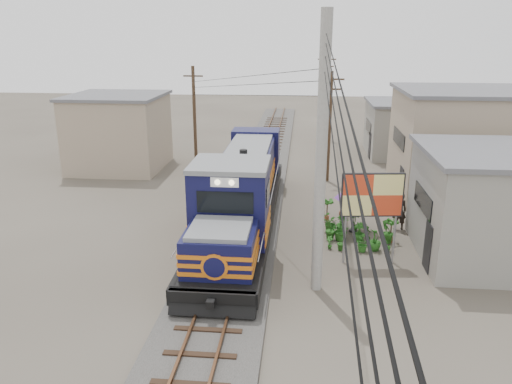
# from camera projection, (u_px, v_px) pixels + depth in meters

# --- Properties ---
(ground) EXTENTS (120.00, 120.00, 0.00)m
(ground) POSITION_uv_depth(u_px,v_px,m) (226.00, 278.00, 19.66)
(ground) COLOR #473F35
(ground) RESTS_ON ground
(ballast) EXTENTS (3.60, 70.00, 0.16)m
(ballast) POSITION_uv_depth(u_px,v_px,m) (252.00, 197.00, 29.12)
(ballast) COLOR #595651
(ballast) RESTS_ON ground
(track) EXTENTS (1.15, 70.00, 0.12)m
(track) POSITION_uv_depth(u_px,v_px,m) (252.00, 194.00, 29.07)
(track) COLOR #51331E
(track) RESTS_ON ground
(locomotive) EXTENTS (3.12, 16.97, 4.21)m
(locomotive) POSITION_uv_depth(u_px,v_px,m) (242.00, 193.00, 24.14)
(locomotive) COLOR black
(locomotive) RESTS_ON ground
(utility_pole_main) EXTENTS (0.40, 0.40, 10.00)m
(utility_pole_main) POSITION_uv_depth(u_px,v_px,m) (321.00, 160.00, 17.35)
(utility_pole_main) COLOR #9E9B93
(utility_pole_main) RESTS_ON ground
(wooden_pole_mid) EXTENTS (1.60, 0.24, 7.00)m
(wooden_pole_mid) POSITION_uv_depth(u_px,v_px,m) (329.00, 125.00, 31.41)
(wooden_pole_mid) COLOR #4C3826
(wooden_pole_mid) RESTS_ON ground
(wooden_pole_far) EXTENTS (1.60, 0.24, 7.50)m
(wooden_pole_far) POSITION_uv_depth(u_px,v_px,m) (326.00, 95.00, 44.58)
(wooden_pole_far) COLOR #4C3826
(wooden_pole_far) RESTS_ON ground
(wooden_pole_left) EXTENTS (1.60, 0.24, 7.00)m
(wooden_pole_left) POSITION_uv_depth(u_px,v_px,m) (194.00, 113.00, 36.06)
(wooden_pole_left) COLOR #4C3826
(wooden_pole_left) RESTS_ON ground
(power_lines) EXTENTS (9.65, 19.00, 3.30)m
(power_lines) POSITION_uv_depth(u_px,v_px,m) (246.00, 67.00, 25.42)
(power_lines) COLOR black
(power_lines) RESTS_ON ground
(shophouse_front) EXTENTS (7.35, 6.30, 4.70)m
(shophouse_front) POSITION_uv_depth(u_px,v_px,m) (509.00, 205.00, 20.76)
(shophouse_front) COLOR gray
(shophouse_front) RESTS_ON ground
(shophouse_mid) EXTENTS (8.40, 7.35, 6.20)m
(shophouse_mid) POSITION_uv_depth(u_px,v_px,m) (469.00, 143.00, 28.98)
(shophouse_mid) COLOR gray
(shophouse_mid) RESTS_ON ground
(shophouse_back) EXTENTS (6.30, 6.30, 4.20)m
(shophouse_back) POSITION_uv_depth(u_px,v_px,m) (408.00, 128.00, 38.90)
(shophouse_back) COLOR gray
(shophouse_back) RESTS_ON ground
(shophouse_left) EXTENTS (6.30, 6.30, 5.20)m
(shophouse_left) POSITION_uv_depth(u_px,v_px,m) (119.00, 132.00, 34.93)
(shophouse_left) COLOR gray
(shophouse_left) RESTS_ON ground
(billboard) EXTENTS (2.52, 0.39, 3.90)m
(billboard) POSITION_uv_depth(u_px,v_px,m) (372.00, 197.00, 20.11)
(billboard) COLOR #99999E
(billboard) RESTS_ON ground
(market_umbrella) EXTENTS (2.03, 2.03, 2.21)m
(market_umbrella) POSITION_uv_depth(u_px,v_px,m) (355.00, 194.00, 23.65)
(market_umbrella) COLOR black
(market_umbrella) RESTS_ON ground
(vendor) EXTENTS (0.72, 0.49, 1.89)m
(vendor) POSITION_uv_depth(u_px,v_px,m) (399.00, 211.00, 24.24)
(vendor) COLOR black
(vendor) RESTS_ON ground
(plant_nursery) EXTENTS (3.42, 3.09, 1.09)m
(plant_nursery) POSITION_uv_depth(u_px,v_px,m) (351.00, 231.00, 23.07)
(plant_nursery) COLOR #25621C
(plant_nursery) RESTS_ON ground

